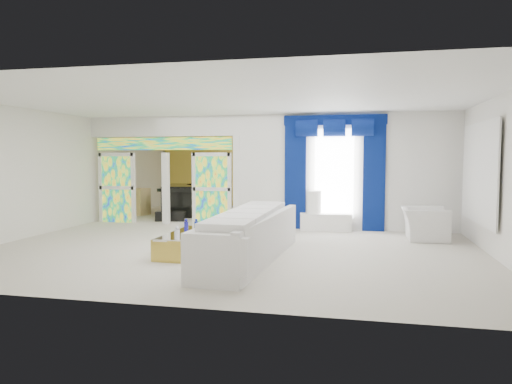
% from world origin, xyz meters
% --- Properties ---
extents(floor, '(12.00, 12.00, 0.00)m').
position_xyz_m(floor, '(0.00, 0.00, 0.00)').
color(floor, '#B7AF9E').
rests_on(floor, ground).
extents(dividing_wall, '(5.70, 0.18, 3.00)m').
position_xyz_m(dividing_wall, '(2.15, 1.00, 1.50)').
color(dividing_wall, white).
rests_on(dividing_wall, ground).
extents(dividing_header, '(4.30, 0.18, 0.55)m').
position_xyz_m(dividing_header, '(-2.85, 1.00, 2.73)').
color(dividing_header, white).
rests_on(dividing_header, dividing_wall).
extents(stained_panel_left, '(0.95, 0.04, 2.00)m').
position_xyz_m(stained_panel_left, '(-4.28, 1.00, 1.00)').
color(stained_panel_left, '#994C3F').
rests_on(stained_panel_left, ground).
extents(stained_panel_right, '(0.95, 0.04, 2.00)m').
position_xyz_m(stained_panel_right, '(-1.42, 1.00, 1.00)').
color(stained_panel_right, '#994C3F').
rests_on(stained_panel_right, ground).
extents(stained_transom, '(4.00, 0.05, 0.35)m').
position_xyz_m(stained_transom, '(-2.85, 1.00, 2.25)').
color(stained_transom, '#994C3F').
rests_on(stained_transom, dividing_header).
extents(window_pane, '(1.00, 0.02, 2.30)m').
position_xyz_m(window_pane, '(1.90, 0.90, 1.45)').
color(window_pane, white).
rests_on(window_pane, dividing_wall).
extents(blue_drape_left, '(0.55, 0.10, 2.80)m').
position_xyz_m(blue_drape_left, '(0.90, 0.87, 1.40)').
color(blue_drape_left, '#030D48').
rests_on(blue_drape_left, ground).
extents(blue_drape_right, '(0.55, 0.10, 2.80)m').
position_xyz_m(blue_drape_right, '(2.90, 0.87, 1.40)').
color(blue_drape_right, '#030D48').
rests_on(blue_drape_right, ground).
extents(blue_pelmet, '(2.60, 0.12, 0.25)m').
position_xyz_m(blue_pelmet, '(1.90, 0.87, 2.82)').
color(blue_pelmet, '#030D48').
rests_on(blue_pelmet, dividing_wall).
extents(wall_mirror, '(0.04, 2.70, 1.90)m').
position_xyz_m(wall_mirror, '(4.94, -1.00, 1.55)').
color(wall_mirror, white).
rests_on(wall_mirror, ground).
extents(gold_curtains, '(9.70, 0.12, 2.90)m').
position_xyz_m(gold_curtains, '(0.00, 5.90, 1.50)').
color(gold_curtains, gold).
rests_on(gold_curtains, ground).
extents(white_sofa, '(1.11, 4.14, 0.78)m').
position_xyz_m(white_sofa, '(0.61, -3.11, 0.39)').
color(white_sofa, silver).
rests_on(white_sofa, ground).
extents(coffee_table, '(0.69, 1.81, 0.39)m').
position_xyz_m(coffee_table, '(-0.74, -2.81, 0.20)').
color(coffee_table, '#B39838').
rests_on(coffee_table, ground).
extents(console_table, '(1.34, 0.57, 0.43)m').
position_xyz_m(console_table, '(1.71, 0.71, 0.22)').
color(console_table, white).
rests_on(console_table, ground).
extents(table_lamp, '(0.36, 0.36, 0.58)m').
position_xyz_m(table_lamp, '(1.41, 0.71, 0.72)').
color(table_lamp, white).
rests_on(table_lamp, console_table).
extents(armchair, '(0.98, 1.12, 0.73)m').
position_xyz_m(armchair, '(4.00, -0.20, 0.36)').
color(armchair, silver).
rests_on(armchair, ground).
extents(grand_piano, '(1.84, 2.19, 0.97)m').
position_xyz_m(grand_piano, '(-2.89, 3.19, 0.49)').
color(grand_piano, black).
rests_on(grand_piano, ground).
extents(piano_bench, '(0.91, 0.50, 0.29)m').
position_xyz_m(piano_bench, '(-2.89, 1.59, 0.14)').
color(piano_bench, black).
rests_on(piano_bench, ground).
extents(tv_console, '(0.69, 0.65, 0.87)m').
position_xyz_m(tv_console, '(-4.52, 2.82, 0.43)').
color(tv_console, tan).
rests_on(tv_console, ground).
extents(chandelier, '(0.60, 0.60, 0.60)m').
position_xyz_m(chandelier, '(-2.30, 3.40, 2.65)').
color(chandelier, gold).
rests_on(chandelier, ceiling).
extents(decanters, '(0.18, 0.95, 0.24)m').
position_xyz_m(decanters, '(-0.74, -2.79, 0.48)').
color(decanters, '#191698').
rests_on(decanters, coffee_table).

